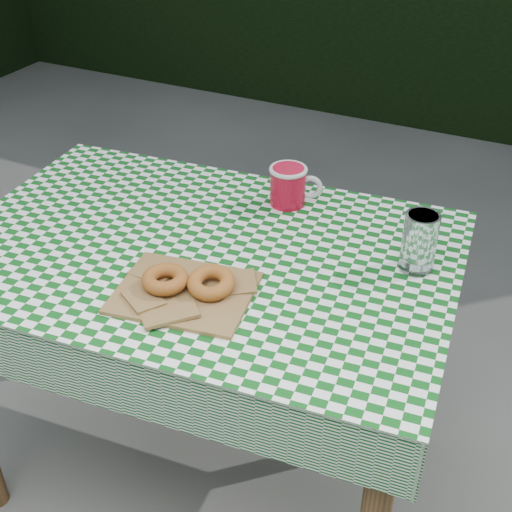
{
  "coord_description": "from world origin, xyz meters",
  "views": [
    {
      "loc": [
        0.77,
        -0.92,
        1.61
      ],
      "look_at": [
        0.24,
        0.18,
        0.79
      ],
      "focal_mm": 47.45,
      "sensor_mm": 36.0,
      "label": 1
    }
  ],
  "objects_px": {
    "table": "(207,370)",
    "drinking_glass": "(419,242)",
    "coffee_mug": "(288,186)",
    "paper_bag": "(184,292)"
  },
  "relations": [
    {
      "from": "table",
      "to": "drinking_glass",
      "type": "xyz_separation_m",
      "value": [
        0.46,
        0.14,
        0.45
      ]
    },
    {
      "from": "table",
      "to": "drinking_glass",
      "type": "bearing_deg",
      "value": 11.27
    },
    {
      "from": "paper_bag",
      "to": "drinking_glass",
      "type": "distance_m",
      "value": 0.51
    },
    {
      "from": "paper_bag",
      "to": "coffee_mug",
      "type": "relative_size",
      "value": 1.56
    },
    {
      "from": "coffee_mug",
      "to": "drinking_glass",
      "type": "relative_size",
      "value": 1.32
    },
    {
      "from": "table",
      "to": "coffee_mug",
      "type": "relative_size",
      "value": 6.36
    },
    {
      "from": "coffee_mug",
      "to": "table",
      "type": "bearing_deg",
      "value": -128.49
    },
    {
      "from": "coffee_mug",
      "to": "paper_bag",
      "type": "bearing_deg",
      "value": -114.41
    },
    {
      "from": "coffee_mug",
      "to": "drinking_glass",
      "type": "bearing_deg",
      "value": -40.38
    },
    {
      "from": "table",
      "to": "drinking_glass",
      "type": "relative_size",
      "value": 8.41
    }
  ]
}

